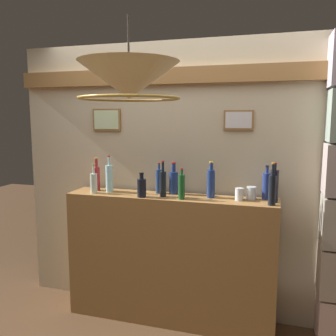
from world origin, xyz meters
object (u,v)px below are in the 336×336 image
at_px(liquor_bottle_brandy, 109,178).
at_px(liquor_bottle_amaro, 97,178).
at_px(glass_tumbler_highball, 251,193).
at_px(liquor_bottle_mezcal, 163,183).
at_px(liquor_bottle_sherry, 159,181).
at_px(glass_tumbler_rocks, 239,194).
at_px(liquor_bottle_bourbon, 211,183).
at_px(liquor_bottle_rye, 267,186).
at_px(liquor_bottle_vermouth, 174,182).
at_px(liquor_bottle_port, 272,189).
at_px(liquor_bottle_scotch, 182,186).
at_px(liquor_bottle_tequila, 94,183).
at_px(liquor_bottle_vodka, 142,187).
at_px(liquor_bottle_gin, 274,185).
at_px(pendant_lamp, 129,82).

bearing_deg(liquor_bottle_brandy, liquor_bottle_amaro, 167.38).
bearing_deg(glass_tumbler_highball, liquor_bottle_mezcal, -171.03).
distance_m(liquor_bottle_sherry, glass_tumbler_rocks, 0.72).
bearing_deg(liquor_bottle_mezcal, liquor_bottle_bourbon, 11.59).
bearing_deg(liquor_bottle_sherry, liquor_bottle_rye, 1.70).
xyz_separation_m(liquor_bottle_sherry, liquor_bottle_rye, (0.92, 0.03, 0.00)).
bearing_deg(glass_tumbler_highball, liquor_bottle_sherry, 179.43).
xyz_separation_m(liquor_bottle_brandy, liquor_bottle_vermouth, (0.58, 0.08, -0.02)).
xyz_separation_m(liquor_bottle_brandy, glass_tumbler_highball, (1.25, 0.07, -0.08)).
xyz_separation_m(liquor_bottle_vermouth, liquor_bottle_port, (0.84, -0.18, 0.02)).
height_order(liquor_bottle_brandy, glass_tumbler_highball, liquor_bottle_brandy).
xyz_separation_m(liquor_bottle_scotch, liquor_bottle_rye, (0.67, 0.20, 0.01)).
relative_size(liquor_bottle_brandy, liquor_bottle_port, 1.00).
distance_m(liquor_bottle_port, liquor_bottle_mezcal, 0.89).
relative_size(liquor_bottle_tequila, liquor_bottle_rye, 0.93).
height_order(liquor_bottle_vodka, glass_tumbler_highball, liquor_bottle_vodka).
distance_m(liquor_bottle_rye, glass_tumbler_rocks, 0.24).
bearing_deg(liquor_bottle_tequila, liquor_bottle_vermouth, 13.77).
relative_size(liquor_bottle_gin, glass_tumbler_rocks, 3.09).
bearing_deg(liquor_bottle_scotch, pendant_lamp, -97.29).
height_order(liquor_bottle_vodka, liquor_bottle_sherry, liquor_bottle_sherry).
relative_size(liquor_bottle_vermouth, liquor_bottle_port, 0.85).
bearing_deg(liquor_bottle_tequila, liquor_bottle_bourbon, 6.42).
xyz_separation_m(liquor_bottle_mezcal, liquor_bottle_bourbon, (0.40, 0.08, 0.01)).
distance_m(liquor_bottle_tequila, liquor_bottle_scotch, 0.81).
xyz_separation_m(liquor_bottle_vermouth, liquor_bottle_vodka, (-0.22, -0.20, -0.02)).
relative_size(glass_tumbler_highball, pendant_lamp, 0.17).
distance_m(liquor_bottle_brandy, liquor_bottle_rye, 1.37).
distance_m(glass_tumbler_rocks, glass_tumbler_highball, 0.12).
height_order(liquor_bottle_vermouth, liquor_bottle_sherry, liquor_bottle_vermouth).
bearing_deg(liquor_bottle_amaro, liquor_bottle_vodka, -16.52).
height_order(liquor_bottle_mezcal, liquor_bottle_amaro, liquor_bottle_mezcal).
bearing_deg(glass_tumbler_rocks, pendant_lamp, -121.71).
distance_m(liquor_bottle_vodka, liquor_bottle_tequila, 0.47).
distance_m(liquor_bottle_mezcal, liquor_bottle_gin, 0.91).
bearing_deg(glass_tumbler_highball, liquor_bottle_gin, -17.71).
bearing_deg(liquor_bottle_sherry, liquor_bottle_vodka, -116.29).
distance_m(liquor_bottle_sherry, liquor_bottle_amaro, 0.59).
height_order(liquor_bottle_port, liquor_bottle_mezcal, liquor_bottle_port).
distance_m(liquor_bottle_mezcal, liquor_bottle_bourbon, 0.40).
height_order(liquor_bottle_brandy, pendant_lamp, pendant_lamp).
xyz_separation_m(liquor_bottle_port, liquor_bottle_amaro, (-1.56, 0.13, -0.01)).
bearing_deg(liquor_bottle_brandy, liquor_bottle_bourbon, 1.98).
height_order(liquor_bottle_sherry, liquor_bottle_rye, liquor_bottle_rye).
bearing_deg(liquor_bottle_port, glass_tumbler_highball, 134.89).
bearing_deg(liquor_bottle_port, liquor_bottle_scotch, 179.71).
relative_size(liquor_bottle_brandy, liquor_bottle_gin, 1.04).
xyz_separation_m(liquor_bottle_tequila, glass_tumbler_rocks, (1.27, 0.07, -0.04)).
bearing_deg(liquor_bottle_amaro, liquor_bottle_brandy, -12.62).
distance_m(liquor_bottle_sherry, liquor_bottle_tequila, 0.58).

